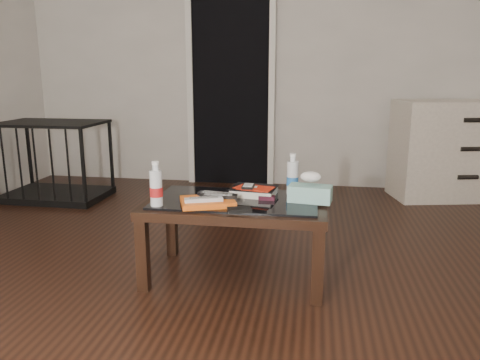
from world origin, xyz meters
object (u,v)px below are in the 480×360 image
object	(u,v)px
dresser	(461,150)
tissue_box	(310,194)
water_bottle_left	(156,184)
pet_crate	(55,174)
coffee_table	(236,210)
water_bottle_right	(293,174)
textbook	(254,191)

from	to	relation	value
dresser	tissue_box	distance (m)	2.44
dresser	water_bottle_left	distance (m)	3.11
dresser	pet_crate	xyz separation A→B (m)	(-3.70, -0.62, -0.22)
coffee_table	dresser	size ratio (longest dim) A/B	0.78
water_bottle_right	dresser	bearing A→B (deg)	52.07
textbook	water_bottle_right	distance (m)	0.25
coffee_table	water_bottle_right	size ratio (longest dim) A/B	4.20
coffee_table	water_bottle_left	distance (m)	0.48
textbook	dresser	bearing A→B (deg)	56.41
pet_crate	textbook	xyz separation A→B (m)	(2.02, -1.32, 0.25)
coffee_table	textbook	size ratio (longest dim) A/B	4.00
textbook	tissue_box	xyz separation A→B (m)	(0.32, -0.09, 0.02)
dresser	pet_crate	bearing A→B (deg)	177.62
coffee_table	water_bottle_left	world-z (taller)	water_bottle_left
textbook	water_bottle_left	xyz separation A→B (m)	(-0.48, -0.30, 0.10)
textbook	water_bottle_left	size ratio (longest dim) A/B	1.05
water_bottle_left	tissue_box	bearing A→B (deg)	14.42
coffee_table	pet_crate	distance (m)	2.41
water_bottle_right	pet_crate	bearing A→B (deg)	150.79
dresser	water_bottle_right	distance (m)	2.38
dresser	pet_crate	distance (m)	3.76
dresser	textbook	bearing A→B (deg)	-142.76
pet_crate	dresser	bearing A→B (deg)	10.29
water_bottle_left	tissue_box	xyz separation A→B (m)	(0.80, 0.21, -0.07)
water_bottle_right	tissue_box	distance (m)	0.20
coffee_table	water_bottle_right	bearing A→B (deg)	29.23
coffee_table	tissue_box	size ratio (longest dim) A/B	4.35
textbook	tissue_box	distance (m)	0.33
water_bottle_left	water_bottle_right	distance (m)	0.79
textbook	water_bottle_right	world-z (taller)	water_bottle_right
dresser	water_bottle_right	bearing A→B (deg)	-139.85
pet_crate	tissue_box	distance (m)	2.75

